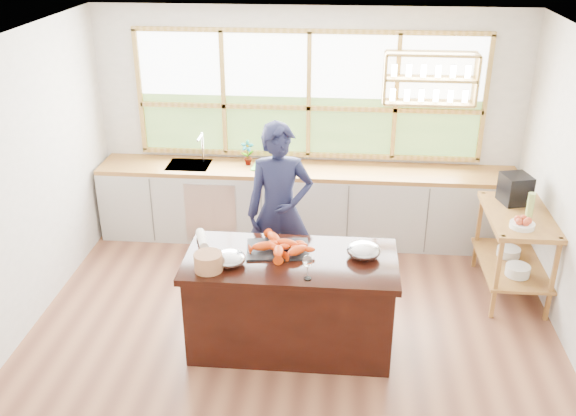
# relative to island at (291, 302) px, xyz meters

# --- Properties ---
(ground_plane) EXTENTS (5.00, 5.00, 0.00)m
(ground_plane) POSITION_rel_island_xyz_m (0.00, 0.20, -0.45)
(ground_plane) COLOR #925A3C
(room_shell) EXTENTS (5.02, 4.52, 2.71)m
(room_shell) POSITION_rel_island_xyz_m (0.02, 0.71, 1.30)
(room_shell) COLOR silver
(room_shell) RESTS_ON ground_plane
(back_counter) EXTENTS (4.90, 0.63, 0.90)m
(back_counter) POSITION_rel_island_xyz_m (-0.02, 2.14, 0.00)
(back_counter) COLOR #B2B1A9
(back_counter) RESTS_ON ground_plane
(right_shelf_unit) EXTENTS (0.62, 1.10, 0.90)m
(right_shelf_unit) POSITION_rel_island_xyz_m (2.19, 1.09, 0.15)
(right_shelf_unit) COLOR #A2722B
(right_shelf_unit) RESTS_ON ground_plane
(island) EXTENTS (1.85, 0.90, 0.90)m
(island) POSITION_rel_island_xyz_m (0.00, 0.00, 0.00)
(island) COLOR black
(island) RESTS_ON ground_plane
(cook) EXTENTS (0.73, 0.54, 1.83)m
(cook) POSITION_rel_island_xyz_m (-0.19, 0.92, 0.46)
(cook) COLOR #161834
(cook) RESTS_ON ground_plane
(potted_plant) EXTENTS (0.17, 0.12, 0.30)m
(potted_plant) POSITION_rel_island_xyz_m (-0.70, 2.20, 0.60)
(potted_plant) COLOR slate
(potted_plant) RESTS_ON back_counter
(cutting_board) EXTENTS (0.43, 0.35, 0.01)m
(cutting_board) POSITION_rel_island_xyz_m (-0.43, 2.14, 0.45)
(cutting_board) COLOR #4EBF3F
(cutting_board) RESTS_ON back_counter
(espresso_machine) EXTENTS (0.33, 0.34, 0.30)m
(espresso_machine) POSITION_rel_island_xyz_m (2.19, 1.38, 0.60)
(espresso_machine) COLOR black
(espresso_machine) RESTS_ON right_shelf_unit
(wine_bottle) EXTENTS (0.08, 0.08, 0.28)m
(wine_bottle) POSITION_rel_island_xyz_m (2.24, 0.97, 0.59)
(wine_bottle) COLOR #95B153
(wine_bottle) RESTS_ON right_shelf_unit
(fruit_bowl) EXTENTS (0.23, 0.23, 0.11)m
(fruit_bowl) POSITION_rel_island_xyz_m (2.14, 0.79, 0.49)
(fruit_bowl) COLOR white
(fruit_bowl) RESTS_ON right_shelf_unit
(slate_board) EXTENTS (0.59, 0.46, 0.02)m
(slate_board) POSITION_rel_island_xyz_m (-0.13, 0.14, 0.45)
(slate_board) COLOR black
(slate_board) RESTS_ON island
(lobster_pile) EXTENTS (0.52, 0.48, 0.08)m
(lobster_pile) POSITION_rel_island_xyz_m (-0.11, 0.11, 0.50)
(lobster_pile) COLOR #E34008
(lobster_pile) RESTS_ON slate_board
(mixing_bowl_left) EXTENTS (0.27, 0.27, 0.13)m
(mixing_bowl_left) POSITION_rel_island_xyz_m (-0.51, -0.15, 0.50)
(mixing_bowl_left) COLOR #B0B2B6
(mixing_bowl_left) RESTS_ON island
(mixing_bowl_right) EXTENTS (0.30, 0.30, 0.14)m
(mixing_bowl_right) POSITION_rel_island_xyz_m (0.63, 0.08, 0.51)
(mixing_bowl_right) COLOR #B0B2B6
(mixing_bowl_right) RESTS_ON island
(wine_glass) EXTENTS (0.08, 0.08, 0.22)m
(wine_glass) POSITION_rel_island_xyz_m (0.16, -0.33, 0.61)
(wine_glass) COLOR white
(wine_glass) RESTS_ON island
(wicker_basket) EXTENTS (0.24, 0.24, 0.15)m
(wicker_basket) POSITION_rel_island_xyz_m (-0.67, -0.26, 0.52)
(wicker_basket) COLOR #B17A4D
(wicker_basket) RESTS_ON island
(parchment_roll) EXTENTS (0.17, 0.31, 0.08)m
(parchment_roll) POSITION_rel_island_xyz_m (-0.83, 0.21, 0.49)
(parchment_roll) COLOR white
(parchment_roll) RESTS_ON island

